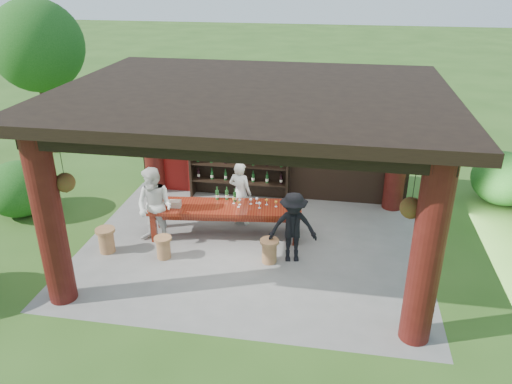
% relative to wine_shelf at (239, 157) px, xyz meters
% --- Properties ---
extents(ground, '(90.00, 90.00, 0.00)m').
position_rel_wine_shelf_xyz_m(ground, '(0.80, -2.45, -1.15)').
color(ground, '#2D5119').
rests_on(ground, ground).
extents(pavilion, '(7.50, 6.00, 3.60)m').
position_rel_wine_shelf_xyz_m(pavilion, '(0.79, -2.02, 0.98)').
color(pavilion, slate).
rests_on(pavilion, ground).
extents(wine_shelf, '(2.60, 0.40, 2.29)m').
position_rel_wine_shelf_xyz_m(wine_shelf, '(0.00, 0.00, 0.00)').
color(wine_shelf, black).
rests_on(wine_shelf, ground).
extents(tasting_table, '(3.46, 1.28, 0.75)m').
position_rel_wine_shelf_xyz_m(tasting_table, '(0.10, -2.04, -0.52)').
color(tasting_table, '#62170E').
rests_on(tasting_table, ground).
extents(stool_near_left, '(0.37, 0.37, 0.49)m').
position_rel_wine_shelf_xyz_m(stool_near_left, '(-0.98, -3.19, -0.89)').
color(stool_near_left, '#94603B').
rests_on(stool_near_left, ground).
extents(stool_near_right, '(0.39, 0.39, 0.52)m').
position_rel_wine_shelf_xyz_m(stool_near_right, '(1.24, -2.98, -0.88)').
color(stool_near_right, '#94603B').
rests_on(stool_near_right, ground).
extents(stool_far_left, '(0.42, 0.42, 0.55)m').
position_rel_wine_shelf_xyz_m(stool_far_left, '(-2.27, -3.17, -0.86)').
color(stool_far_left, '#94603B').
rests_on(stool_far_left, ground).
extents(host, '(0.65, 0.53, 1.56)m').
position_rel_wine_shelf_xyz_m(host, '(0.31, -1.38, -0.37)').
color(host, silver).
rests_on(host, ground).
extents(guest_woman, '(0.99, 0.85, 1.77)m').
position_rel_wine_shelf_xyz_m(guest_woman, '(-1.33, -2.61, -0.27)').
color(guest_woman, silver).
rests_on(guest_woman, ground).
extents(guest_man, '(1.07, 0.73, 1.53)m').
position_rel_wine_shelf_xyz_m(guest_man, '(1.70, -2.81, -0.38)').
color(guest_man, black).
rests_on(guest_man, ground).
extents(table_bottles, '(0.50, 0.15, 0.31)m').
position_rel_wine_shelf_xyz_m(table_bottles, '(0.05, -1.73, -0.24)').
color(table_bottles, '#194C1E').
rests_on(table_bottles, tasting_table).
extents(table_glasses, '(1.03, 0.33, 0.15)m').
position_rel_wine_shelf_xyz_m(table_glasses, '(0.70, -1.90, -0.32)').
color(table_glasses, silver).
rests_on(table_glasses, tasting_table).
extents(napkin_basket, '(0.28, 0.21, 0.14)m').
position_rel_wine_shelf_xyz_m(napkin_basket, '(-0.99, -2.27, -0.33)').
color(napkin_basket, '#BF6672').
rests_on(napkin_basket, tasting_table).
extents(shrubs, '(15.47, 7.80, 1.36)m').
position_rel_wine_shelf_xyz_m(shrubs, '(3.58, -1.96, -0.57)').
color(shrubs, '#194C14').
rests_on(shrubs, ground).
extents(trees, '(20.78, 9.90, 4.80)m').
position_rel_wine_shelf_xyz_m(trees, '(4.74, -0.55, 2.22)').
color(trees, '#3F2819').
rests_on(trees, ground).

